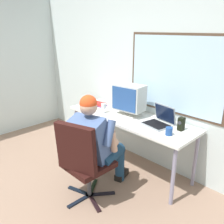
# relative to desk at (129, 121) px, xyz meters

# --- Properties ---
(wall_rear) EXTENTS (4.80, 0.08, 2.64)m
(wall_rear) POSITION_rel_desk_xyz_m (-0.01, 0.37, 0.63)
(wall_rear) COLOR silver
(wall_rear) RESTS_ON ground
(desk) EXTENTS (1.86, 0.62, 0.76)m
(desk) POSITION_rel_desk_xyz_m (0.00, 0.00, 0.00)
(desk) COLOR gray
(desk) RESTS_ON ground
(office_chair) EXTENTS (0.59, 0.58, 0.99)m
(office_chair) POSITION_rel_desk_xyz_m (0.15, -0.92, -0.14)
(office_chair) COLOR black
(office_chair) RESTS_ON ground
(person_seated) EXTENTS (0.65, 0.86, 1.24)m
(person_seated) POSITION_rel_desk_xyz_m (0.08, -0.67, -0.05)
(person_seated) COLOR navy
(person_seated) RESTS_ON ground
(crt_monitor) EXTENTS (0.44, 0.29, 0.42)m
(crt_monitor) POSITION_rel_desk_xyz_m (-0.06, 0.05, 0.31)
(crt_monitor) COLOR beige
(crt_monitor) RESTS_ON desk
(laptop) EXTENTS (0.36, 0.34, 0.24)m
(laptop) POSITION_rel_desk_xyz_m (0.44, 0.07, 0.13)
(laptop) COLOR gray
(laptop) RESTS_ON desk
(wine_glass) EXTENTS (0.07, 0.07, 0.14)m
(wine_glass) POSITION_rel_desk_xyz_m (-0.36, -0.14, 0.16)
(wine_glass) COLOR silver
(wine_glass) RESTS_ON desk
(desk_speaker) EXTENTS (0.06, 0.08, 0.16)m
(desk_speaker) POSITION_rel_desk_xyz_m (0.72, 0.09, 0.14)
(desk_speaker) COLOR black
(desk_speaker) RESTS_ON desk
(book_stack) EXTENTS (0.22, 0.18, 0.05)m
(book_stack) POSITION_rel_desk_xyz_m (-0.64, 0.03, 0.09)
(book_stack) COLOR #673F7C
(book_stack) RESTS_ON desk
(coffee_mug) EXTENTS (0.08, 0.08, 0.09)m
(coffee_mug) POSITION_rel_desk_xyz_m (0.69, -0.12, 0.11)
(coffee_mug) COLOR navy
(coffee_mug) RESTS_ON desk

